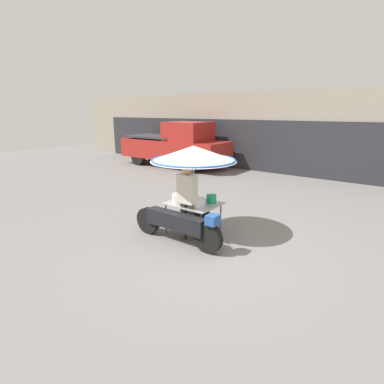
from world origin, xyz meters
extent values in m
plane|color=slate|center=(0.00, 0.00, 0.00)|extent=(36.00, 36.00, 0.00)
cube|color=gray|center=(0.00, 8.60, 1.67)|extent=(28.00, 2.00, 3.35)
cube|color=#28282D|center=(0.00, 7.57, 1.09)|extent=(23.80, 0.06, 2.18)
cylinder|color=black|center=(0.20, -0.22, 0.28)|extent=(0.57, 0.14, 0.57)
cylinder|color=black|center=(-1.34, -0.22, 0.28)|extent=(0.57, 0.14, 0.57)
cube|color=black|center=(-0.57, -0.22, 0.44)|extent=(1.36, 0.24, 0.32)
cube|color=#234C93|center=(0.29, -0.22, 0.66)|extent=(0.20, 0.24, 0.18)
cylinder|color=black|center=(-0.57, 0.63, 0.26)|extent=(0.51, 0.14, 0.51)
cylinder|color=#515156|center=(-0.11, 0.00, 0.33)|extent=(0.03, 0.03, 0.65)
cylinder|color=#515156|center=(-0.11, 0.73, 0.33)|extent=(0.03, 0.03, 0.65)
cylinder|color=#515156|center=(-1.02, 0.00, 0.33)|extent=(0.03, 0.03, 0.65)
cylinder|color=#515156|center=(-1.02, 0.73, 0.33)|extent=(0.03, 0.03, 0.65)
cube|color=#9E9EA3|center=(-0.57, 0.37, 0.66)|extent=(1.07, 0.87, 0.02)
cylinder|color=#B2B2B7|center=(-0.57, 0.37, 1.12)|extent=(0.03, 0.03, 0.89)
cone|color=white|center=(-0.57, 0.37, 1.72)|extent=(1.76, 1.76, 0.31)
torus|color=blue|center=(-0.57, 0.37, 1.59)|extent=(1.72, 1.72, 0.05)
cylinder|color=silver|center=(-0.81, 0.22, 0.77)|extent=(0.34, 0.34, 0.19)
cylinder|color=silver|center=(-0.38, 0.24, 0.75)|extent=(0.35, 0.35, 0.16)
cylinder|color=#1E936B|center=(-0.27, 0.61, 0.76)|extent=(0.21, 0.21, 0.17)
cylinder|color=#4C473D|center=(-0.58, 0.04, 0.39)|extent=(0.14, 0.14, 0.77)
cylinder|color=#4C473D|center=(-0.40, 0.04, 0.39)|extent=(0.14, 0.14, 0.77)
cube|color=beige|center=(-0.49, 0.04, 1.06)|extent=(0.38, 0.22, 0.58)
sphere|color=tan|center=(-0.49, 0.04, 1.46)|extent=(0.21, 0.21, 0.21)
cylinder|color=black|center=(-4.51, 5.52, 0.38)|extent=(0.75, 0.24, 0.75)
cylinder|color=black|center=(-4.51, 7.09, 0.38)|extent=(0.75, 0.24, 0.75)
cylinder|color=black|center=(-7.70, 5.52, 0.38)|extent=(0.75, 0.24, 0.75)
cylinder|color=black|center=(-7.70, 7.09, 0.38)|extent=(0.75, 0.24, 0.75)
cube|color=#A3231E|center=(-6.10, 6.30, 0.81)|extent=(5.32, 1.84, 0.87)
cube|color=#A3231E|center=(-5.25, 6.30, 1.66)|extent=(1.81, 1.70, 0.83)
cube|color=#2D2D33|center=(-7.17, 6.30, 1.35)|extent=(2.77, 1.77, 0.08)
camera|label=1|loc=(3.02, -4.49, 2.56)|focal=28.00mm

